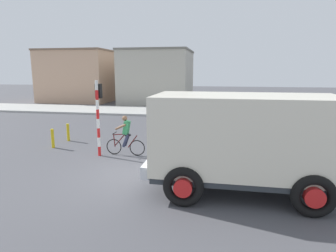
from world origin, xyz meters
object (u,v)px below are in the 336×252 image
Objects in this scene: truck_foreground at (243,138)px; traffic_light_pole at (98,108)px; pedestrian_near_kerb at (222,111)px; cyclist at (125,135)px; bollard_near at (53,138)px; car_red_near at (275,113)px; bollard_far at (68,132)px.

traffic_light_pole reaches higher than truck_foreground.
truck_foreground reaches higher than pedestrian_near_kerb.
cyclist is (-4.66, 3.07, -0.80)m from truck_foreground.
truck_foreground is at bearing -87.03° from pedestrian_near_kerb.
truck_foreground is 6.03× the size of bollard_near.
bollard_near is (-8.43, 3.57, -1.22)m from truck_foreground.
traffic_light_pole is 3.23m from bollard_near.
car_red_near is (8.58, 8.83, -1.25)m from traffic_light_pole.
truck_foreground is 9.24m from bollard_near.
traffic_light_pole is at bearing -120.13° from pedestrian_near_kerb.
bollard_near is 1.00× the size of bollard_far.
truck_foreground is at bearing -30.52° from bollard_far.
car_red_near is 3.45m from pedestrian_near_kerb.
pedestrian_near_kerb is at bearing 40.60° from bollard_far.
traffic_light_pole reaches higher than pedestrian_near_kerb.
pedestrian_near_kerb is at bearing 64.79° from cyclist.
bollard_far is at bearing 149.48° from truck_foreground.
truck_foreground is at bearing -22.95° from bollard_near.
bollard_far is at bearing -139.40° from pedestrian_near_kerb.
truck_foreground is 12.03m from car_red_near.
pedestrian_near_kerb is at bearing 92.97° from truck_foreground.
truck_foreground is 1.69× the size of traffic_light_pole.
pedestrian_near_kerb is (-3.45, 0.02, 0.03)m from car_red_near.
traffic_light_pole is 0.74× the size of car_red_near.
bollard_far is at bearing 90.00° from bollard_near.
car_red_near reaches higher than bollard_far.
bollard_near is (-3.77, 0.51, -0.41)m from cyclist.
pedestrian_near_kerb reaches higher than car_red_near.
truck_foreground is at bearing -26.29° from traffic_light_pole.
truck_foreground is 11.73m from pedestrian_near_kerb.
bollard_near is (-2.69, 0.74, -1.62)m from traffic_light_pole.
truck_foreground is 3.13× the size of cyclist.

